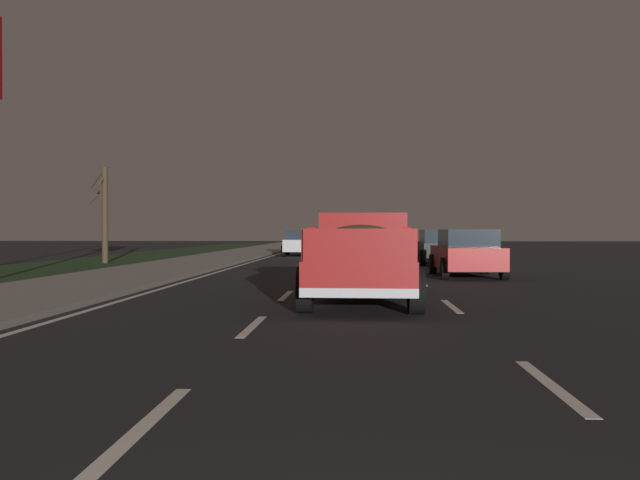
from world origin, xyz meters
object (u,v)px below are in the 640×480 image
at_px(pickup_truck, 363,256).
at_px(sedan_silver, 300,243).
at_px(sedan_black, 439,247).
at_px(bare_tree_far, 104,212).
at_px(sedan_red, 466,253).

relative_size(pickup_truck, sedan_silver, 1.24).
xyz_separation_m(sedan_black, bare_tree_far, (0.17, 15.39, 1.57)).
bearing_deg(pickup_truck, bare_tree_far, 34.67).
distance_m(sedan_silver, sedan_red, 19.98).
bearing_deg(bare_tree_far, sedan_silver, -39.76).
bearing_deg(bare_tree_far, sedan_black, -90.62).
relative_size(pickup_truck, sedan_black, 1.24).
xyz_separation_m(sedan_black, sedan_red, (-8.59, 0.14, 0.00)).
height_order(sedan_red, bare_tree_far, bare_tree_far).
xyz_separation_m(pickup_truck, sedan_black, (16.89, -3.59, -0.20)).
xyz_separation_m(sedan_red, bare_tree_far, (8.76, 15.24, 1.57)).
distance_m(sedan_red, bare_tree_far, 17.65).
relative_size(sedan_black, bare_tree_far, 0.97).
distance_m(pickup_truck, bare_tree_far, 20.79).
relative_size(pickup_truck, bare_tree_far, 1.21).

